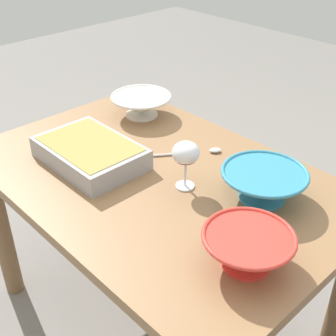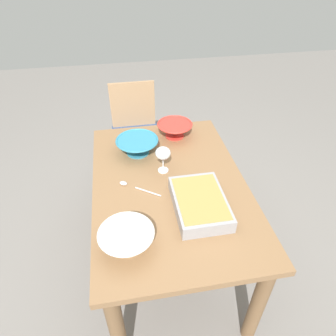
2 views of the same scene
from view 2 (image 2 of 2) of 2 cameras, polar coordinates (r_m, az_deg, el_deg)
name	(u,v)px [view 2 (image 2 of 2)]	position (r m, az deg, el deg)	size (l,w,h in m)	color
ground_plane	(169,259)	(2.25, 0.23, -16.71)	(8.00, 8.00, 0.00)	gray
dining_table	(169,199)	(1.79, 0.27, -5.74)	(1.28, 0.85, 0.72)	olive
chair	(135,130)	(2.64, -6.12, 7.02)	(0.41, 0.39, 0.86)	#334772
wine_glass	(163,154)	(1.72, -0.94, 2.59)	(0.09, 0.09, 0.16)	white
casserole_dish	(200,202)	(1.55, 5.95, -6.44)	(0.37, 0.25, 0.08)	#99999E
mixing_bowl	(175,129)	(2.07, 1.27, 7.27)	(0.24, 0.24, 0.10)	red
small_bowl	(137,145)	(1.91, -5.75, 4.24)	(0.27, 0.27, 0.10)	teal
serving_bowl	(127,238)	(1.39, -7.74, -12.87)	(0.25, 0.25, 0.09)	white
serving_spoon	(132,186)	(1.69, -6.78, -3.38)	(0.16, 0.22, 0.01)	silver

